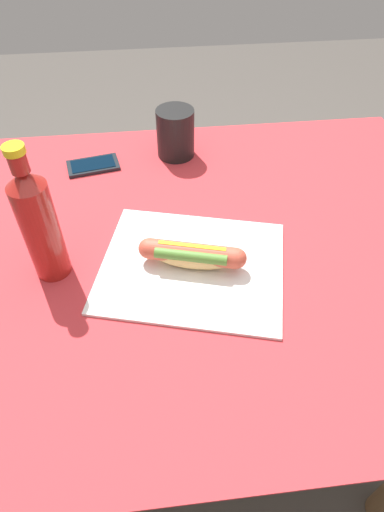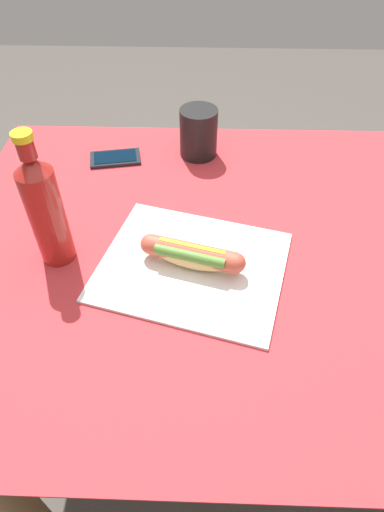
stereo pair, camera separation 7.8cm
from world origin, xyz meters
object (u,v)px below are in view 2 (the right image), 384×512
hot_dog (192,255)px  cell_phone (115,158)px  drinking_cup (199,133)px  soda_bottle (45,209)px

hot_dog → cell_phone: hot_dog is taller
drinking_cup → hot_dog: bearing=89.4°
soda_bottle → drinking_cup: size_ratio=2.26×
cell_phone → soda_bottle: size_ratio=0.50×
hot_dog → soda_bottle: (0.25, -0.02, 0.08)m
hot_dog → drinking_cup: size_ratio=1.66×
hot_dog → cell_phone: (0.20, -0.35, -0.03)m
cell_phone → soda_bottle: bearing=80.3°
hot_dog → soda_bottle: 0.27m
drinking_cup → cell_phone: bearing=9.1°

